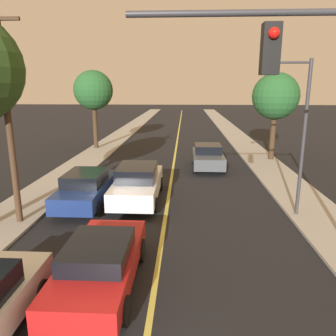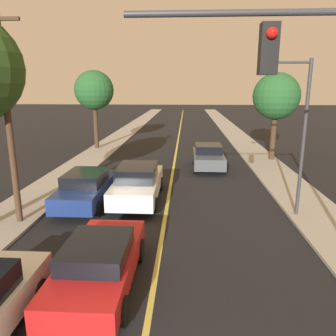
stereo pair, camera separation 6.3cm
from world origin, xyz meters
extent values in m
cube|color=black|center=(0.00, 36.00, 0.01)|extent=(10.20, 80.00, 0.01)
cube|color=#D1C14C|center=(0.00, 36.00, 0.01)|extent=(0.16, 76.00, 0.00)
cube|color=#9E998E|center=(-6.35, 36.00, 0.06)|extent=(2.50, 80.00, 0.12)
cube|color=#9E998E|center=(6.35, 36.00, 0.06)|extent=(2.50, 80.00, 0.12)
cube|color=red|center=(-1.43, 4.57, 0.65)|extent=(1.82, 4.60, 0.61)
cube|color=black|center=(-1.43, 4.39, 1.18)|extent=(1.60, 2.07, 0.44)
cylinder|color=black|center=(-2.29, 6.00, 0.35)|extent=(0.22, 0.70, 0.70)
cylinder|color=black|center=(-0.57, 6.00, 0.35)|extent=(0.22, 0.70, 0.70)
cylinder|color=black|center=(-2.29, 3.15, 0.35)|extent=(0.22, 0.70, 0.70)
cylinder|color=black|center=(-0.57, 3.15, 0.35)|extent=(0.22, 0.70, 0.70)
cube|color=white|center=(-1.43, 11.59, 0.72)|extent=(1.97, 5.18, 0.76)
cube|color=black|center=(-1.43, 11.38, 1.42)|extent=(1.73, 2.33, 0.64)
cylinder|color=black|center=(-2.36, 13.20, 0.34)|extent=(0.22, 0.69, 0.69)
cylinder|color=black|center=(-0.49, 13.20, 0.34)|extent=(0.22, 0.69, 0.69)
cylinder|color=black|center=(-2.36, 9.98, 0.34)|extent=(0.22, 0.69, 0.69)
cylinder|color=black|center=(-0.49, 9.98, 0.34)|extent=(0.22, 0.69, 0.69)
cylinder|color=black|center=(-2.76, 3.78, 0.32)|extent=(0.22, 0.64, 0.64)
cube|color=navy|center=(-3.67, 10.92, 0.69)|extent=(1.83, 4.88, 0.69)
cube|color=black|center=(-3.67, 10.72, 1.31)|extent=(1.61, 2.19, 0.54)
cylinder|color=black|center=(-4.54, 12.43, 0.34)|extent=(0.22, 0.69, 0.69)
cylinder|color=black|center=(-2.80, 12.43, 0.34)|extent=(0.22, 0.69, 0.69)
cylinder|color=black|center=(-4.54, 9.41, 0.34)|extent=(0.22, 0.69, 0.69)
cylinder|color=black|center=(-2.80, 9.41, 0.34)|extent=(0.22, 0.69, 0.69)
cube|color=#474C51|center=(2.29, 18.05, 0.68)|extent=(1.92, 4.36, 0.72)
cube|color=black|center=(2.29, 18.22, 1.31)|extent=(1.69, 1.96, 0.53)
cylinder|color=black|center=(3.21, 16.70, 0.32)|extent=(0.22, 0.64, 0.64)
cylinder|color=black|center=(1.38, 16.70, 0.32)|extent=(0.22, 0.64, 0.64)
cylinder|color=black|center=(3.21, 19.40, 0.32)|extent=(0.22, 0.64, 0.64)
cylinder|color=black|center=(1.38, 19.40, 0.32)|extent=(0.22, 0.64, 0.64)
cylinder|color=#333338|center=(2.59, 3.20, 6.53)|extent=(5.82, 0.12, 0.12)
cube|color=black|center=(2.29, 3.20, 5.92)|extent=(0.32, 0.28, 0.90)
sphere|color=red|center=(2.29, 3.02, 6.16)|extent=(0.20, 0.20, 0.20)
cylinder|color=#333338|center=(5.45, 9.90, 3.21)|extent=(0.14, 0.14, 6.18)
cylinder|color=#333338|center=(4.60, 9.90, 6.15)|extent=(1.70, 0.09, 0.09)
sphere|color=beige|center=(3.75, 9.90, 6.10)|extent=(0.36, 0.36, 0.36)
cylinder|color=#422D1E|center=(-5.70, 8.56, 4.12)|extent=(0.24, 0.24, 8.00)
cylinder|color=#3D2B1C|center=(-6.94, 24.62, 2.00)|extent=(0.38, 0.38, 3.75)
sphere|color=#235628|center=(-6.94, 24.62, 5.01)|extent=(3.27, 3.27, 3.27)
cylinder|color=#3D2B1C|center=(7.11, 20.75, 1.81)|extent=(0.39, 0.39, 3.38)
sphere|color=#235628|center=(7.11, 20.75, 4.64)|extent=(3.27, 3.27, 3.27)
camera|label=1|loc=(0.77, -3.15, 5.25)|focal=35.00mm
camera|label=2|loc=(0.83, -3.15, 5.25)|focal=35.00mm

